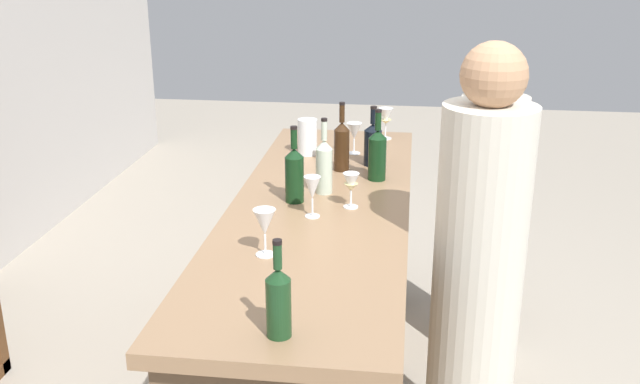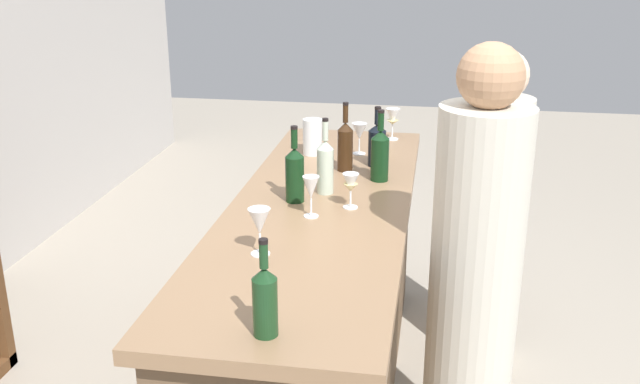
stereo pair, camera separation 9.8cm
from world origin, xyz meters
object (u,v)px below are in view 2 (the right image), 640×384
at_px(wine_bottle_rightmost_amber_brown, 345,145).
at_px(wine_glass_near_right, 359,132).
at_px(wine_bottle_center_clear_pale, 325,165).
at_px(wine_bottle_far_right_near_black, 377,144).
at_px(wine_glass_far_left, 311,189).
at_px(wine_bottle_second_left_dark_green, 295,173).
at_px(person_left_guest, 491,219).
at_px(wine_bottle_leftmost_olive_green, 265,299).
at_px(wine_bottle_second_right_dark_green, 380,154).
at_px(person_center_guest, 474,290).
at_px(wine_glass_near_left, 393,118).
at_px(wine_glass_far_center, 259,223).
at_px(wine_glass_near_center, 351,185).
at_px(water_pitcher, 313,137).

distance_m(wine_bottle_rightmost_amber_brown, wine_glass_near_right, 0.28).
relative_size(wine_bottle_center_clear_pale, wine_bottle_far_right_near_black, 1.14).
height_order(wine_bottle_far_right_near_black, wine_glass_far_left, wine_bottle_far_right_near_black).
xyz_separation_m(wine_bottle_center_clear_pale, wine_glass_near_right, (0.59, -0.08, -0.01)).
distance_m(wine_bottle_second_left_dark_green, person_left_guest, 1.05).
relative_size(wine_bottle_leftmost_olive_green, wine_glass_far_left, 1.73).
xyz_separation_m(wine_bottle_second_right_dark_green, person_center_guest, (-0.66, -0.40, -0.29)).
distance_m(wine_bottle_leftmost_olive_green, wine_bottle_center_clear_pale, 1.15).
relative_size(wine_glass_near_left, wine_glass_far_center, 1.00).
bearing_deg(wine_bottle_leftmost_olive_green, wine_glass_near_right, -1.81).
height_order(wine_bottle_center_clear_pale, wine_glass_near_left, wine_bottle_center_clear_pale).
bearing_deg(wine_bottle_second_left_dark_green, wine_bottle_center_clear_pale, -41.64).
relative_size(wine_glass_far_left, person_left_guest, 0.11).
distance_m(wine_bottle_rightmost_amber_brown, wine_glass_far_left, 0.60).
height_order(wine_glass_far_left, person_center_guest, person_center_guest).
bearing_deg(wine_bottle_rightmost_amber_brown, wine_glass_far_left, 174.98).
height_order(wine_bottle_rightmost_amber_brown, wine_glass_far_center, wine_bottle_rightmost_amber_brown).
xyz_separation_m(wine_bottle_second_left_dark_green, wine_glass_near_left, (1.01, -0.32, -0.00)).
height_order(wine_bottle_second_right_dark_green, person_left_guest, person_left_guest).
bearing_deg(wine_glass_far_left, person_left_guest, -46.63).
bearing_deg(wine_bottle_rightmost_amber_brown, wine_bottle_leftmost_olive_green, 179.19).
bearing_deg(wine_glass_far_left, wine_glass_near_center, -48.84).
relative_size(wine_glass_far_center, person_left_guest, 0.11).
bearing_deg(wine_glass_near_center, wine_glass_far_center, 153.32).
distance_m(wine_bottle_second_right_dark_green, person_left_guest, 0.66).
distance_m(wine_glass_far_center, person_center_guest, 0.81).
relative_size(wine_glass_far_left, wine_glass_far_center, 0.99).
bearing_deg(wine_glass_far_center, person_left_guest, -38.40).
bearing_deg(wine_bottle_second_right_dark_green, person_center_guest, -148.70).
distance_m(wine_bottle_rightmost_amber_brown, wine_glass_near_center, 0.48).
relative_size(wine_glass_near_right, person_left_guest, 0.10).
bearing_deg(wine_glass_far_center, wine_glass_near_right, -8.97).
xyz_separation_m(wine_glass_near_left, wine_glass_near_center, (-1.04, 0.09, -0.02)).
bearing_deg(wine_bottle_leftmost_olive_green, person_left_guest, -24.11).
xyz_separation_m(wine_bottle_second_right_dark_green, wine_glass_near_center, (-0.36, 0.08, -0.02)).
height_order(wine_bottle_leftmost_olive_green, wine_glass_near_left, wine_bottle_leftmost_olive_green).
distance_m(person_left_guest, person_center_guest, 0.88).
bearing_deg(water_pitcher, wine_bottle_leftmost_olive_green, -174.27).
relative_size(wine_bottle_second_right_dark_green, wine_glass_near_right, 2.03).
height_order(wine_bottle_rightmost_amber_brown, wine_glass_near_left, wine_bottle_rightmost_amber_brown).
relative_size(wine_bottle_second_left_dark_green, person_center_guest, 0.19).
relative_size(wine_bottle_rightmost_amber_brown, wine_glass_near_left, 1.92).
relative_size(wine_glass_near_center, person_center_guest, 0.09).
relative_size(wine_bottle_rightmost_amber_brown, wine_glass_near_center, 2.23).
bearing_deg(person_center_guest, wine_bottle_far_right_near_black, -47.69).
distance_m(wine_bottle_leftmost_olive_green, wine_glass_near_right, 1.74).
height_order(wine_bottle_rightmost_amber_brown, wine_glass_far_left, wine_bottle_rightmost_amber_brown).
xyz_separation_m(wine_glass_far_center, person_center_guest, (0.19, -0.73, -0.29)).
bearing_deg(wine_glass_near_center, wine_bottle_far_right_near_black, -5.11).
bearing_deg(person_left_guest, wine_glass_far_center, 30.03).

